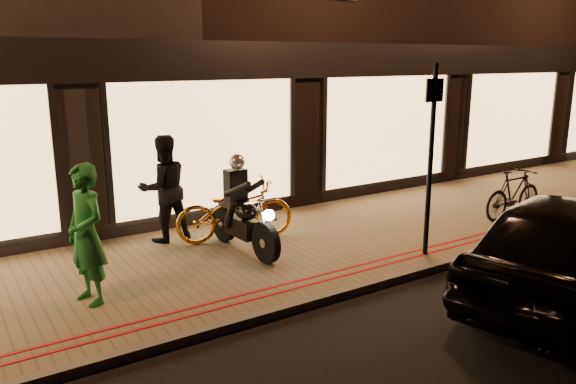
# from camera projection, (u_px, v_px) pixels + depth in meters

# --- Properties ---
(ground) EXTENTS (90.00, 90.00, 0.00)m
(ground) POSITION_uv_depth(u_px,v_px,m) (337.00, 301.00, 7.55)
(ground) COLOR black
(ground) RESTS_ON ground
(sidewalk) EXTENTS (50.00, 4.00, 0.12)m
(sidewalk) POSITION_uv_depth(u_px,v_px,m) (262.00, 255.00, 9.17)
(sidewalk) COLOR brown
(sidewalk) RESTS_ON ground
(kerb_stone) EXTENTS (50.00, 0.14, 0.12)m
(kerb_stone) POSITION_uv_depth(u_px,v_px,m) (335.00, 296.00, 7.58)
(kerb_stone) COLOR #59544C
(kerb_stone) RESTS_ON ground
(red_kerb_lines) EXTENTS (50.00, 0.26, 0.01)m
(red_kerb_lines) POSITION_uv_depth(u_px,v_px,m) (313.00, 280.00, 7.97)
(red_kerb_lines) COLOR maroon
(red_kerb_lines) RESTS_ON sidewalk
(building_row) EXTENTS (48.00, 10.11, 8.50)m
(building_row) POSITION_uv_depth(u_px,v_px,m) (117.00, 14.00, 13.89)
(building_row) COLOR black
(building_row) RESTS_ON ground
(motorcycle) EXTENTS (0.60, 1.94, 1.59)m
(motorcycle) POSITION_uv_depth(u_px,v_px,m) (242.00, 214.00, 9.05)
(motorcycle) COLOR black
(motorcycle) RESTS_ON sidewalk
(sign_post) EXTENTS (0.35, 0.08, 3.00)m
(sign_post) POSITION_uv_depth(u_px,v_px,m) (431.00, 151.00, 8.66)
(sign_post) COLOR black
(sign_post) RESTS_ON sidewalk
(bicycle_gold) EXTENTS (2.15, 1.17, 1.07)m
(bicycle_gold) POSITION_uv_depth(u_px,v_px,m) (235.00, 210.00, 9.60)
(bicycle_gold) COLOR orange
(bicycle_gold) RESTS_ON sidewalk
(bicycle_dark) EXTENTS (1.63, 0.47, 0.98)m
(bicycle_dark) POSITION_uv_depth(u_px,v_px,m) (514.00, 194.00, 10.93)
(bicycle_dark) COLOR black
(bicycle_dark) RESTS_ON sidewalk
(person_green) EXTENTS (0.60, 0.76, 1.82)m
(person_green) POSITION_uv_depth(u_px,v_px,m) (86.00, 234.00, 7.06)
(person_green) COLOR #1C6B2B
(person_green) RESTS_ON sidewalk
(person_dark) EXTENTS (0.90, 0.71, 1.83)m
(person_dark) POSITION_uv_depth(u_px,v_px,m) (164.00, 188.00, 9.52)
(person_dark) COLOR black
(person_dark) RESTS_ON sidewalk
(parked_car) EXTENTS (4.70, 2.85, 1.50)m
(parked_car) POSITION_uv_depth(u_px,v_px,m) (569.00, 245.00, 7.52)
(parked_car) COLOR black
(parked_car) RESTS_ON ground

